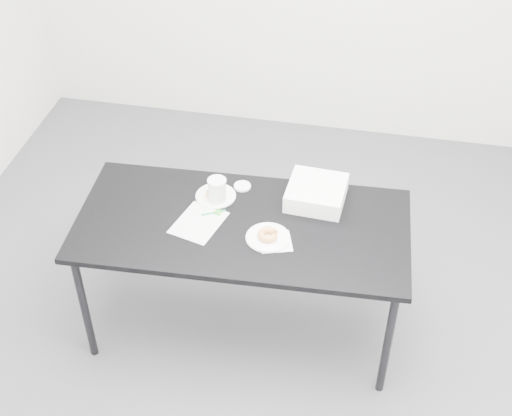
% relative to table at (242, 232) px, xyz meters
% --- Properties ---
extents(floor, '(4.00, 4.00, 0.00)m').
position_rel_table_xyz_m(floor, '(0.01, 0.08, -0.70)').
color(floor, '#4A4A4F').
rests_on(floor, ground).
extents(table, '(1.70, 0.86, 0.76)m').
position_rel_table_xyz_m(table, '(0.00, 0.00, 0.00)').
color(table, black).
rests_on(table, floor).
extents(scorecard, '(0.27, 0.31, 0.00)m').
position_rel_table_xyz_m(scorecard, '(-0.21, -0.04, 0.06)').
color(scorecard, silver).
rests_on(scorecard, table).
extents(logo_patch, '(0.05, 0.05, 0.00)m').
position_rel_table_xyz_m(logo_patch, '(-0.14, 0.05, 0.06)').
color(logo_patch, green).
rests_on(logo_patch, scorecard).
extents(pen, '(0.11, 0.07, 0.01)m').
position_rel_table_xyz_m(pen, '(-0.16, 0.04, 0.06)').
color(pen, '#0D9149').
rests_on(pen, scorecard).
extents(napkin, '(0.19, 0.19, 0.00)m').
position_rel_table_xyz_m(napkin, '(0.19, -0.10, 0.06)').
color(napkin, silver).
rests_on(napkin, table).
extents(plate_near, '(0.22, 0.22, 0.01)m').
position_rel_table_xyz_m(plate_near, '(0.15, -0.08, 0.06)').
color(plate_near, white).
rests_on(plate_near, napkin).
extents(donut_near, '(0.12, 0.12, 0.03)m').
position_rel_table_xyz_m(donut_near, '(0.15, -0.08, 0.08)').
color(donut_near, '#CB7B40').
rests_on(donut_near, plate_near).
extents(plate_far, '(0.21, 0.21, 0.01)m').
position_rel_table_xyz_m(plate_far, '(-0.18, 0.18, 0.06)').
color(plate_far, white).
rests_on(plate_far, table).
extents(donut_far, '(0.13, 0.13, 0.03)m').
position_rel_table_xyz_m(donut_far, '(-0.18, 0.18, 0.08)').
color(donut_far, '#CB7B40').
rests_on(donut_far, plate_far).
extents(coffee_cup, '(0.09, 0.09, 0.14)m').
position_rel_table_xyz_m(coffee_cup, '(-0.16, 0.15, 0.13)').
color(coffee_cup, white).
rests_on(coffee_cup, table).
extents(cup_lid, '(0.09, 0.09, 0.01)m').
position_rel_table_xyz_m(cup_lid, '(-0.06, 0.28, 0.06)').
color(cup_lid, white).
rests_on(cup_lid, table).
extents(bakery_box, '(0.31, 0.31, 0.10)m').
position_rel_table_xyz_m(bakery_box, '(0.34, 0.25, 0.11)').
color(bakery_box, white).
rests_on(bakery_box, table).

